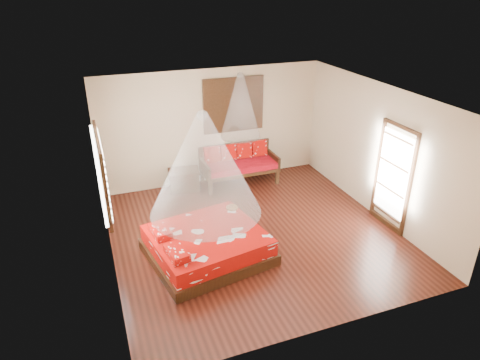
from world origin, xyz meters
name	(u,v)px	position (x,y,z in m)	size (l,w,h in m)	color
room	(256,171)	(0.00, 0.00, 1.40)	(5.54, 5.54, 2.84)	black
bed	(206,245)	(-1.12, -0.40, 0.25)	(2.31, 2.15, 0.63)	black
daybed	(238,163)	(0.54, 2.38, 0.52)	(1.86, 0.82, 0.96)	black
storage_chest	(184,180)	(-0.84, 2.45, 0.25)	(0.79, 0.63, 0.50)	black
shutter_panel	(234,105)	(0.54, 2.72, 1.90)	(1.52, 0.06, 1.32)	black
window_left	(103,173)	(-2.71, 0.20, 1.70)	(0.10, 1.74, 1.34)	black
glazed_door	(393,178)	(2.72, -0.60, 1.07)	(0.08, 1.02, 2.16)	black
wine_tray	(232,206)	(-0.37, 0.31, 0.55)	(0.24, 0.24, 0.20)	brown
mosquito_net_main	(204,165)	(-1.10, -0.40, 1.85)	(1.94, 1.94, 1.80)	white
mosquito_net_daybed	(240,106)	(0.54, 2.25, 2.00)	(0.96, 0.96, 1.50)	white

